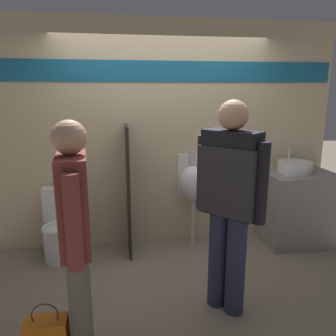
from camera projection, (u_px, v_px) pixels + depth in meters
name	position (u px, v px, depth m)	size (l,w,h in m)	color
ground_plane	(170.00, 261.00, 3.73)	(16.00, 16.00, 0.00)	gray
display_wall	(163.00, 135.00, 3.99)	(4.26, 0.07, 2.70)	beige
sink_counter	(297.00, 208.00, 4.12)	(0.84, 0.61, 0.91)	gray
sink_basin	(295.00, 167.00, 4.05)	(0.42, 0.42, 0.27)	white
cell_phone	(286.00, 176.00, 3.86)	(0.07, 0.14, 0.01)	#B7B7BC
divider_near_counter	(128.00, 191.00, 3.79)	(0.03, 0.50, 1.52)	#28231E
urinal_near_counter	(193.00, 183.00, 4.01)	(0.35, 0.30, 1.17)	silver
toilet	(60.00, 229.00, 3.76)	(0.39, 0.52, 0.94)	white
person_in_vest	(230.00, 194.00, 2.70)	(0.50, 0.52, 1.83)	#282D4C
person_with_lanyard	(76.00, 233.00, 2.22)	(0.23, 0.60, 1.72)	#666056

